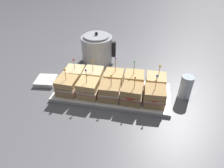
# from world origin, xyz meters

# --- Properties ---
(ground_plane) EXTENTS (6.00, 6.00, 0.00)m
(ground_plane) POSITION_xyz_m (0.00, 0.00, 0.00)
(ground_plane) COLOR slate
(serving_platter) EXTENTS (0.58, 0.25, 0.02)m
(serving_platter) POSITION_xyz_m (0.00, 0.00, 0.01)
(serving_platter) COLOR white
(serving_platter) RESTS_ON ground_plane
(sandwich_front_far_left) EXTENTS (0.10, 0.10, 0.14)m
(sandwich_front_far_left) POSITION_xyz_m (-0.21, -0.05, 0.06)
(sandwich_front_far_left) COLOR tan
(sandwich_front_far_left) RESTS_ON serving_platter
(sandwich_front_left) EXTENTS (0.10, 0.10, 0.15)m
(sandwich_front_left) POSITION_xyz_m (-0.11, -0.05, 0.06)
(sandwich_front_left) COLOR tan
(sandwich_front_left) RESTS_ON serving_platter
(sandwich_front_center) EXTENTS (0.10, 0.10, 0.14)m
(sandwich_front_center) POSITION_xyz_m (0.00, -0.05, 0.06)
(sandwich_front_center) COLOR tan
(sandwich_front_center) RESTS_ON serving_platter
(sandwich_front_right) EXTENTS (0.10, 0.11, 0.14)m
(sandwich_front_right) POSITION_xyz_m (0.11, -0.06, 0.06)
(sandwich_front_right) COLOR tan
(sandwich_front_right) RESTS_ON serving_platter
(sandwich_front_far_right) EXTENTS (0.10, 0.10, 0.16)m
(sandwich_front_far_right) POSITION_xyz_m (0.21, -0.05, 0.06)
(sandwich_front_far_right) COLOR tan
(sandwich_front_far_right) RESTS_ON serving_platter
(sandwich_back_far_left) EXTENTS (0.10, 0.10, 0.14)m
(sandwich_back_far_left) POSITION_xyz_m (-0.21, 0.05, 0.06)
(sandwich_back_far_left) COLOR beige
(sandwich_back_far_left) RESTS_ON serving_platter
(sandwich_back_left) EXTENTS (0.10, 0.10, 0.15)m
(sandwich_back_left) POSITION_xyz_m (-0.11, 0.05, 0.06)
(sandwich_back_left) COLOR beige
(sandwich_back_left) RESTS_ON serving_platter
(sandwich_back_center) EXTENTS (0.10, 0.10, 0.16)m
(sandwich_back_center) POSITION_xyz_m (-0.00, 0.05, 0.06)
(sandwich_back_center) COLOR tan
(sandwich_back_center) RESTS_ON serving_platter
(sandwich_back_right) EXTENTS (0.10, 0.10, 0.15)m
(sandwich_back_right) POSITION_xyz_m (0.10, 0.05, 0.06)
(sandwich_back_right) COLOR tan
(sandwich_back_right) RESTS_ON serving_platter
(sandwich_back_far_right) EXTENTS (0.10, 0.10, 0.14)m
(sandwich_back_far_right) POSITION_xyz_m (0.21, 0.05, 0.06)
(sandwich_back_far_right) COLOR #DBB77A
(sandwich_back_far_right) RESTS_ON serving_platter
(kettle_steel) EXTENTS (0.22, 0.19, 0.19)m
(kettle_steel) POSITION_xyz_m (-0.16, 0.33, 0.09)
(kettle_steel) COLOR #B7BABF
(kettle_steel) RESTS_ON ground_plane
(drinking_glass) EXTENTS (0.06, 0.06, 0.12)m
(drinking_glass) POSITION_xyz_m (0.36, 0.05, 0.06)
(drinking_glass) COLOR silver
(drinking_glass) RESTS_ON ground_plane
(napkin_stack) EXTENTS (0.12, 0.12, 0.02)m
(napkin_stack) POSITION_xyz_m (-0.38, 0.03, 0.01)
(napkin_stack) COLOR white
(napkin_stack) RESTS_ON ground_plane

